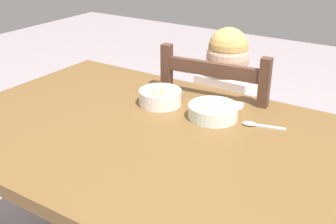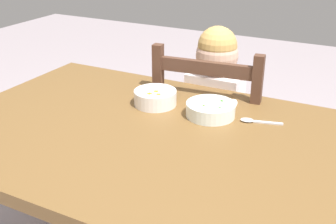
# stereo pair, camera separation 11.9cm
# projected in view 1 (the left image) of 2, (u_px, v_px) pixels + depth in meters

# --- Properties ---
(dining_table) EXTENTS (1.43, 0.89, 0.71)m
(dining_table) POSITION_uv_depth(u_px,v_px,m) (162.00, 160.00, 1.32)
(dining_table) COLOR brown
(dining_table) RESTS_ON ground
(dining_chair) EXTENTS (0.46, 0.46, 0.88)m
(dining_chair) POSITION_uv_depth(u_px,v_px,m) (221.00, 146.00, 1.79)
(dining_chair) COLOR #503224
(dining_chair) RESTS_ON ground
(child_figure) EXTENTS (0.32, 0.31, 0.93)m
(child_figure) POSITION_uv_depth(u_px,v_px,m) (222.00, 106.00, 1.71)
(child_figure) COLOR white
(child_figure) RESTS_ON ground
(bowl_of_peas) EXTENTS (0.16, 0.16, 0.05)m
(bowl_of_peas) POSITION_uv_depth(u_px,v_px,m) (213.00, 111.00, 1.38)
(bowl_of_peas) COLOR white
(bowl_of_peas) RESTS_ON dining_table
(bowl_of_carrots) EXTENTS (0.15, 0.15, 0.05)m
(bowl_of_carrots) POSITION_uv_depth(u_px,v_px,m) (160.00, 97.00, 1.49)
(bowl_of_carrots) COLOR white
(bowl_of_carrots) RESTS_ON dining_table
(spoon) EXTENTS (0.14, 0.05, 0.01)m
(spoon) POSITION_uv_depth(u_px,v_px,m) (256.00, 125.00, 1.34)
(spoon) COLOR silver
(spoon) RESTS_ON dining_table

